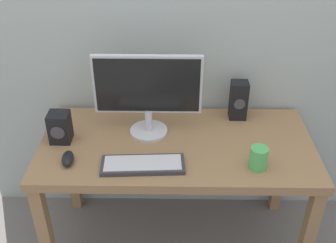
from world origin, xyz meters
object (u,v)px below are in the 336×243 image
(desk, at_px, (176,156))
(coffee_mug, at_px, (259,158))
(keyboard_primary, at_px, (143,165))
(speaker_right, at_px, (239,100))
(monitor, at_px, (148,91))
(mouse, at_px, (68,159))
(speaker_left, at_px, (60,127))

(desk, bearing_deg, coffee_mug, -27.49)
(desk, relative_size, keyboard_primary, 3.50)
(keyboard_primary, relative_size, speaker_right, 1.83)
(desk, relative_size, coffee_mug, 12.58)
(desk, relative_size, monitor, 2.58)
(mouse, relative_size, coffee_mug, 1.03)
(mouse, bearing_deg, monitor, 27.96)
(monitor, xyz_separation_m, speaker_left, (-0.42, -0.08, -0.16))
(desk, xyz_separation_m, monitor, (-0.14, 0.09, 0.32))
(monitor, distance_m, mouse, 0.48)
(mouse, bearing_deg, coffee_mug, -9.53)
(coffee_mug, bearing_deg, monitor, 150.83)
(keyboard_primary, bearing_deg, speaker_left, 154.26)
(desk, bearing_deg, monitor, 146.76)
(monitor, bearing_deg, keyboard_primary, -92.38)
(speaker_left, xyz_separation_m, coffee_mug, (0.92, -0.20, -0.02))
(speaker_left, height_order, coffee_mug, speaker_left)
(monitor, height_order, mouse, monitor)
(mouse, xyz_separation_m, speaker_right, (0.82, 0.40, 0.08))
(monitor, bearing_deg, speaker_right, 17.33)
(speaker_left, distance_m, coffee_mug, 0.95)
(desk, height_order, speaker_left, speaker_left)
(mouse, bearing_deg, speaker_right, 18.19)
(desk, xyz_separation_m, coffee_mug, (0.36, -0.19, 0.14))
(keyboard_primary, bearing_deg, monitor, 87.62)
(speaker_left, bearing_deg, keyboard_primary, -25.74)
(monitor, relative_size, coffee_mug, 4.88)
(keyboard_primary, relative_size, coffee_mug, 3.59)
(keyboard_primary, bearing_deg, speaker_right, 41.86)
(desk, distance_m, monitor, 0.36)
(desk, bearing_deg, keyboard_primary, -128.83)
(coffee_mug, bearing_deg, desk, 152.51)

